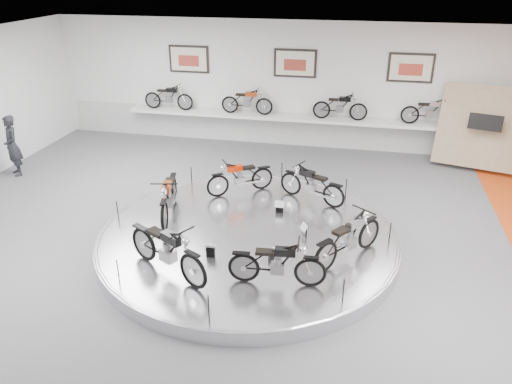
% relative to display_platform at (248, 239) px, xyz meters
% --- Properties ---
extents(floor, '(16.00, 16.00, 0.00)m').
position_rel_display_platform_xyz_m(floor, '(0.00, -0.30, -0.15)').
color(floor, '#565658').
rests_on(floor, ground).
extents(ceiling, '(16.00, 16.00, 0.00)m').
position_rel_display_platform_xyz_m(ceiling, '(0.00, -0.30, 3.85)').
color(ceiling, white).
rests_on(ceiling, wall_back).
extents(wall_back, '(16.00, 0.00, 16.00)m').
position_rel_display_platform_xyz_m(wall_back, '(0.00, 6.70, 1.85)').
color(wall_back, silver).
rests_on(wall_back, floor).
extents(dado_band, '(15.68, 0.04, 1.10)m').
position_rel_display_platform_xyz_m(dado_band, '(0.00, 6.68, 0.40)').
color(dado_band, '#BCBCBA').
rests_on(dado_band, floor).
extents(display_platform, '(6.40, 6.40, 0.30)m').
position_rel_display_platform_xyz_m(display_platform, '(0.00, 0.00, 0.00)').
color(display_platform, silver).
rests_on(display_platform, floor).
extents(platform_rim, '(6.40, 6.40, 0.10)m').
position_rel_display_platform_xyz_m(platform_rim, '(0.00, 0.00, 0.12)').
color(platform_rim, '#B2B2BA').
rests_on(platform_rim, display_platform).
extents(shelf, '(11.00, 0.55, 0.10)m').
position_rel_display_platform_xyz_m(shelf, '(0.00, 6.40, 0.85)').
color(shelf, silver).
rests_on(shelf, wall_back).
extents(poster_left, '(1.35, 0.06, 0.88)m').
position_rel_display_platform_xyz_m(poster_left, '(-3.50, 6.66, 2.55)').
color(poster_left, beige).
rests_on(poster_left, wall_back).
extents(poster_center, '(1.35, 0.06, 0.88)m').
position_rel_display_platform_xyz_m(poster_center, '(0.00, 6.66, 2.55)').
color(poster_center, beige).
rests_on(poster_center, wall_back).
extents(poster_right, '(1.35, 0.06, 0.88)m').
position_rel_display_platform_xyz_m(poster_right, '(3.50, 6.66, 2.55)').
color(poster_right, beige).
rests_on(poster_right, wall_back).
extents(display_panel, '(2.56, 1.52, 2.30)m').
position_rel_display_platform_xyz_m(display_panel, '(5.60, 5.80, 1.10)').
color(display_panel, tan).
rests_on(display_panel, floor).
extents(shelf_bike_a, '(1.22, 0.43, 0.73)m').
position_rel_display_platform_xyz_m(shelf_bike_a, '(-4.20, 6.40, 1.27)').
color(shelf_bike_a, black).
rests_on(shelf_bike_a, shelf).
extents(shelf_bike_b, '(1.22, 0.43, 0.73)m').
position_rel_display_platform_xyz_m(shelf_bike_b, '(-1.50, 6.40, 1.27)').
color(shelf_bike_b, maroon).
rests_on(shelf_bike_b, shelf).
extents(shelf_bike_c, '(1.22, 0.43, 0.73)m').
position_rel_display_platform_xyz_m(shelf_bike_c, '(1.50, 6.40, 1.27)').
color(shelf_bike_c, black).
rests_on(shelf_bike_c, shelf).
extents(shelf_bike_d, '(1.22, 0.43, 0.73)m').
position_rel_display_platform_xyz_m(shelf_bike_d, '(4.20, 6.40, 1.27)').
color(shelf_bike_d, '#A8A9AD').
rests_on(shelf_bike_d, shelf).
extents(bike_a, '(1.60, 1.12, 0.89)m').
position_rel_display_platform_xyz_m(bike_a, '(1.15, 1.86, 0.59)').
color(bike_a, black).
rests_on(bike_a, display_platform).
extents(bike_b, '(1.52, 1.29, 0.88)m').
position_rel_display_platform_xyz_m(bike_b, '(-0.64, 1.95, 0.59)').
color(bike_b, '#B62101').
rests_on(bike_b, display_platform).
extents(bike_c, '(0.97, 1.82, 1.01)m').
position_rel_display_platform_xyz_m(bike_c, '(-1.92, 0.39, 0.66)').
color(bike_c, maroon).
rests_on(bike_c, display_platform).
extents(bike_d, '(1.85, 1.40, 1.04)m').
position_rel_display_platform_xyz_m(bike_d, '(-1.11, -1.79, 0.67)').
color(bike_d, black).
rests_on(bike_d, display_platform).
extents(bike_e, '(1.54, 0.65, 0.88)m').
position_rel_display_platform_xyz_m(bike_e, '(0.92, -1.71, 0.59)').
color(bike_e, black).
rests_on(bike_e, display_platform).
extents(bike_f, '(1.44, 1.67, 0.97)m').
position_rel_display_platform_xyz_m(bike_f, '(2.13, -0.61, 0.63)').
color(bike_f, '#A8A9AD').
rests_on(bike_f, display_platform).
extents(visitor, '(0.76, 0.72, 1.74)m').
position_rel_display_platform_xyz_m(visitor, '(-7.40, 2.47, 0.72)').
color(visitor, black).
rests_on(visitor, floor).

